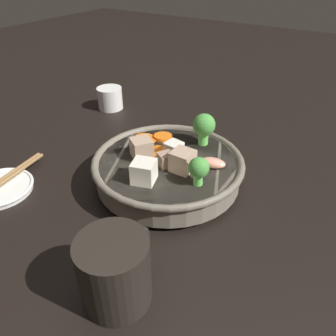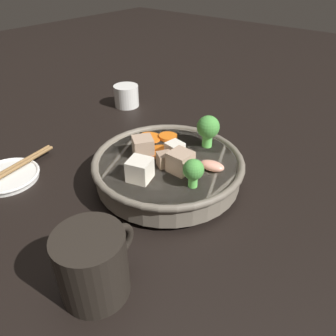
# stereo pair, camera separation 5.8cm
# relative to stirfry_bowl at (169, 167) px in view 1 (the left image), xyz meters

# --- Properties ---
(ground_plane) EXTENTS (3.00, 3.00, 0.00)m
(ground_plane) POSITION_rel_stirfry_bowl_xyz_m (-0.00, 0.00, -0.04)
(ground_plane) COLOR black
(stirfry_bowl) EXTENTS (0.27, 0.27, 0.11)m
(stirfry_bowl) POSITION_rel_stirfry_bowl_xyz_m (0.00, 0.00, 0.00)
(stirfry_bowl) COLOR slate
(stirfry_bowl) RESTS_ON ground_plane
(side_saucer) EXTENTS (0.12, 0.12, 0.01)m
(side_saucer) POSITION_rel_stirfry_bowl_xyz_m (-0.18, 0.24, -0.03)
(side_saucer) COLOR white
(side_saucer) RESTS_ON ground_plane
(tea_cup) EXTENTS (0.07, 0.07, 0.06)m
(tea_cup) POSITION_rel_stirfry_bowl_xyz_m (0.20, 0.31, -0.01)
(tea_cup) COLOR white
(tea_cup) RESTS_ON ground_plane
(dark_mug) EXTENTS (0.11, 0.09, 0.09)m
(dark_mug) POSITION_rel_stirfry_bowl_xyz_m (-0.23, -0.07, 0.01)
(dark_mug) COLOR black
(dark_mug) RESTS_ON ground_plane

